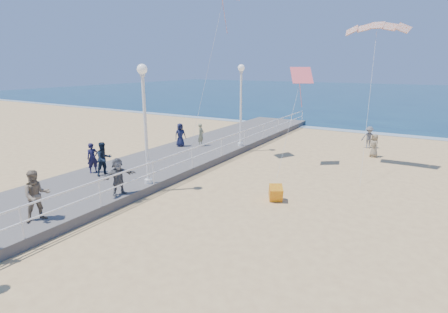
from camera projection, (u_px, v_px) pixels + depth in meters
The scene contains 18 objects.
ground at pixel (253, 216), 13.53m from camera, with size 160.00×160.00×0.00m, color #E8BF79.
ocean at pixel (400, 95), 67.67m from camera, with size 160.00×90.00×0.05m, color #0C304A.
surf_line at pixel (356, 131), 30.60m from camera, with size 160.00×1.20×0.04m, color silver.
boardwalk at pixel (116, 180), 17.17m from camera, with size 5.00×44.00×0.40m, color slate.
railing at pixel (153, 166), 15.70m from camera, with size 0.05×42.00×0.55m.
lamp_post_mid at pixel (145, 112), 15.24m from camera, with size 0.44×0.44×5.32m.
lamp_post_far at pixel (241, 97), 22.73m from camera, with size 0.44×0.44×5.32m.
spectator_0 at pixel (93, 158), 17.48m from camera, with size 0.56×0.36×1.52m, color #1C1A3B.
spectator_1 at pixel (37, 196), 12.03m from camera, with size 0.88×0.69×1.82m, color #84735B.
spectator_4 at pixel (180, 135), 23.19m from camera, with size 0.76×0.49×1.55m, color #1B203D.
spectator_5 at pixel (118, 176), 14.50m from camera, with size 1.46×0.46×1.57m, color #57585C.
spectator_6 at pixel (201, 135), 23.36m from camera, with size 0.55×0.36×1.52m, color #989769.
spectator_7 at pixel (104, 159), 17.07m from camera, with size 0.81×0.63×1.66m, color #162131.
beach_walker_a at pixel (369, 137), 24.44m from camera, with size 0.99×0.57×1.54m, color #5E5F63.
beach_walker_c at pixel (374, 145), 22.07m from camera, with size 0.72×0.47×1.48m, color #85765C.
box_kite at pixel (276, 194), 14.96m from camera, with size 0.55×0.55×0.60m, color #D8500C.
kite_parafoil at pixel (377, 25), 18.10m from camera, with size 3.23×0.90×0.30m, color #C44717, non-canonical shape.
kite_diamond_pink at pixel (302, 75), 19.18m from camera, with size 1.16×1.16×0.02m, color #FF5D66.
Camera 1 is at (5.38, -11.35, 5.66)m, focal length 28.00 mm.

